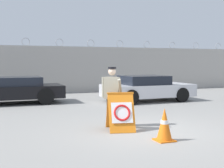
# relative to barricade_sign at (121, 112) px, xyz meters

# --- Properties ---
(ground_plane) EXTENTS (90.00, 90.00, 0.00)m
(ground_plane) POSITION_rel_barricade_sign_xyz_m (0.62, -0.26, -0.51)
(ground_plane) COLOR gray
(perimeter_wall) EXTENTS (36.00, 0.30, 3.26)m
(perimeter_wall) POSITION_rel_barricade_sign_xyz_m (0.62, 10.89, 0.89)
(perimeter_wall) COLOR #ADA8A0
(perimeter_wall) RESTS_ON ground_plane
(barricade_sign) EXTENTS (0.86, 0.99, 1.04)m
(barricade_sign) POSITION_rel_barricade_sign_xyz_m (0.00, 0.00, 0.00)
(barricade_sign) COLOR orange
(barricade_sign) RESTS_ON ground_plane
(security_guard) EXTENTS (0.54, 0.61, 1.72)m
(security_guard) POSITION_rel_barricade_sign_xyz_m (-0.04, 0.54, 0.44)
(security_guard) COLOR #514C42
(security_guard) RESTS_ON ground_plane
(traffic_cone_mid) EXTENTS (0.43, 0.43, 0.78)m
(traffic_cone_mid) POSITION_rel_barricade_sign_xyz_m (0.52, -1.42, -0.13)
(traffic_cone_mid) COLOR orange
(traffic_cone_mid) RESTS_ON ground_plane
(parked_car_front_coupe) EXTENTS (4.58, 2.05, 1.19)m
(parked_car_front_coupe) POSITION_rel_barricade_sign_xyz_m (-2.40, 6.81, 0.11)
(parked_car_front_coupe) COLOR black
(parked_car_front_coupe) RESTS_ON ground_plane
(parked_car_rear_sedan) EXTENTS (4.28, 2.06, 1.22)m
(parked_car_rear_sedan) POSITION_rel_barricade_sign_xyz_m (3.62, 5.39, 0.11)
(parked_car_rear_sedan) COLOR black
(parked_car_rear_sedan) RESTS_ON ground_plane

